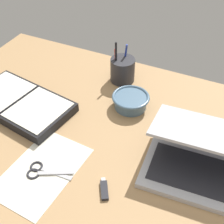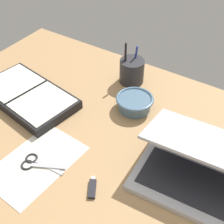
{
  "view_description": "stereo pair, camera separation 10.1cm",
  "coord_description": "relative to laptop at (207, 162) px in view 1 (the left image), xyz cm",
  "views": [
    {
      "loc": [
        31.48,
        -58.98,
        76.81
      ],
      "look_at": [
        -0.53,
        9.17,
        9.0
      ],
      "focal_mm": 50.0,
      "sensor_mm": 36.0,
      "label": 1
    },
    {
      "loc": [
        40.33,
        -54.07,
        76.81
      ],
      "look_at": [
        -0.53,
        9.17,
        9.0
      ],
      "focal_mm": 50.0,
      "sensor_mm": 36.0,
      "label": 2
    }
  ],
  "objects": [
    {
      "name": "pen_cup",
      "position": [
        -40.49,
        31.76,
        0.22
      ],
      "size": [
        9.65,
        9.65,
        17.0
      ],
      "color": "#28282D",
      "rests_on": "desk_top"
    },
    {
      "name": "usb_drive",
      "position": [
        -23.84,
        -18.45,
        -4.2
      ],
      "size": [
        5.06,
        7.01,
        1.0
      ],
      "rotation": [
        0.0,
        0.0,
        0.54
      ],
      "color": "black",
      "rests_on": "desk_top"
    },
    {
      "name": "paper_sheet_front",
      "position": [
        -43.6,
        -20.04,
        -4.62
      ],
      "size": [
        20.41,
        29.8,
        0.16
      ],
      "primitive_type": "cube",
      "rotation": [
        0.0,
        0.0,
        -0.07
      ],
      "color": "silver",
      "rests_on": "desk_top"
    },
    {
      "name": "desk_top",
      "position": [
        -32.08,
        -3.87,
        -5.7
      ],
      "size": [
        140.0,
        100.0,
        2.0
      ],
      "primitive_type": "cube",
      "color": "tan",
      "rests_on": "ground"
    },
    {
      "name": "laptop",
      "position": [
        0.0,
        0.0,
        0.0
      ],
      "size": [
        36.81,
        29.74,
        14.58
      ],
      "rotation": [
        0.0,
        0.0,
        0.07
      ],
      "color": "#B7B7BC",
      "rests_on": "desk_top"
    },
    {
      "name": "planner",
      "position": [
        -66.92,
        0.65,
        -2.87
      ],
      "size": [
        39.84,
        26.03,
        3.83
      ],
      "rotation": [
        0.0,
        0.0,
        -0.15
      ],
      "color": "black",
      "rests_on": "desk_top"
    },
    {
      "name": "bowl",
      "position": [
        -31.09,
        17.85,
        -1.88
      ],
      "size": [
        13.56,
        13.56,
        5.05
      ],
      "color": "slate",
      "rests_on": "desk_top"
    },
    {
      "name": "scissors",
      "position": [
        -43.88,
        -20.55,
        -4.36
      ],
      "size": [
        13.86,
        7.86,
        0.8
      ],
      "rotation": [
        0.0,
        0.0,
        0.26
      ],
      "color": "#B7B7BC",
      "rests_on": "desk_top"
    }
  ]
}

